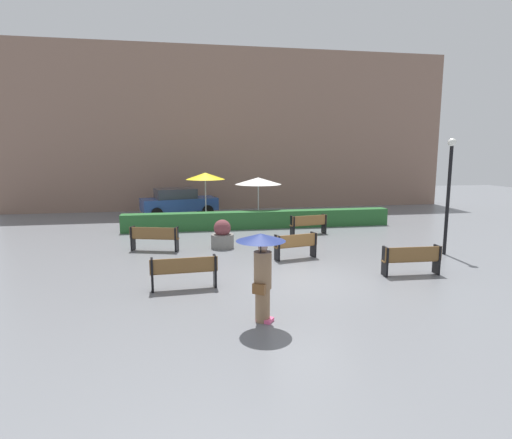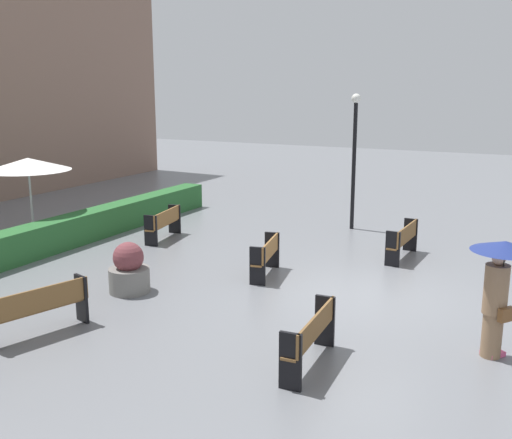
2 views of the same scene
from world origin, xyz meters
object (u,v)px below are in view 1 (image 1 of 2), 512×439
Objects in this scene: bench_back_row at (309,223)px; bench_mid_center at (296,244)px; planter_pot at (222,236)px; pedestrian_with_umbrella at (262,263)px; lamp_post at (449,185)px; parked_car at (178,202)px; bench_near_right at (412,258)px; patio_umbrella_yellow at (205,176)px; bench_near_left at (184,270)px; patio_umbrella_white at (258,181)px; bench_far_left at (154,237)px.

bench_mid_center is at bearing -112.92° from bench_back_row.
bench_mid_center is 3.15m from planter_pot.
bench_back_row is 10.06m from pedestrian_with_umbrella.
lamp_post reaches higher than parked_car.
parked_car is (-1.79, 15.88, -0.50)m from pedestrian_with_umbrella.
bench_near_right is 6.94m from planter_pot.
bench_near_right is at bearing -63.97° from patio_umbrella_yellow.
patio_umbrella_yellow is (-0.34, 13.70, 1.06)m from pedestrian_with_umbrella.
bench_mid_center is (-1.73, -4.09, 0.01)m from bench_back_row.
bench_near_right is at bearing -41.79° from planter_pot.
bench_near_right is 1.62× the size of planter_pot.
bench_back_row is 8.78m from parked_car.
lamp_post is (7.74, -2.44, 2.03)m from planter_pot.
bench_back_row is 4.49m from planter_pot.
patio_umbrella_yellow is (-0.23, 6.43, 1.91)m from planter_pot.
parked_car is (-1.44, 2.18, -1.56)m from patio_umbrella_yellow.
bench_mid_center is 5.79m from lamp_post.
bench_near_left is 3.09m from pedestrian_with_umbrella.
planter_pot is at bearing 137.28° from bench_mid_center.
bench_near_right is (6.67, 0.12, -0.02)m from bench_near_left.
patio_umbrella_yellow reaches higher than patio_umbrella_white.
bench_near_right is 10.51m from patio_umbrella_white.
pedestrian_with_umbrella is at bearing -100.21° from patio_umbrella_white.
pedestrian_with_umbrella is 7.32m from planter_pot.
bench_near_left is at bearing -107.51° from planter_pot.
planter_pot is at bearing 1.45° from bench_far_left.
lamp_post reaches higher than planter_pot.
patio_umbrella_yellow is (-7.97, 8.87, -0.12)m from lamp_post.
bench_back_row is 0.38× the size of parked_car.
patio_umbrella_yellow reaches higher than bench_mid_center.
bench_near_left is 0.76× the size of patio_umbrella_white.
bench_near_left is at bearing 122.70° from pedestrian_with_umbrella.
parked_car is at bearing 90.73° from bench_near_left.
bench_mid_center is at bearing 176.79° from lamp_post.
planter_pot is (-4.05, -1.96, -0.03)m from bench_back_row.
lamp_post reaches higher than bench_far_left.
bench_near_left is 4.98m from planter_pot.
pedestrian_with_umbrella is (2.65, -7.20, 0.78)m from bench_far_left.
patio_umbrella_white is (2.28, 12.65, 0.85)m from pedestrian_with_umbrella.
planter_pot is 6.71m from patio_umbrella_yellow.
bench_mid_center is 9.13m from patio_umbrella_yellow.
pedestrian_with_umbrella is (1.62, -2.52, 0.78)m from bench_near_left.
bench_near_right is at bearing 27.57° from pedestrian_with_umbrella.
pedestrian_with_umbrella reaches higher than bench_back_row.
bench_far_left is 7.14m from patio_umbrella_yellow.
bench_mid_center is at bearing -69.68° from parked_car.
bench_back_row is 6.68m from bench_near_right.
patio_umbrella_white reaches higher than planter_pot.
patio_umbrella_white is at bearing 65.99° from planter_pot.
bench_far_left is at bearing -132.17° from patio_umbrella_white.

